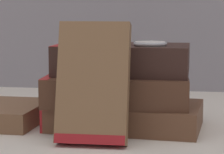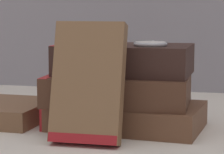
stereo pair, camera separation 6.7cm
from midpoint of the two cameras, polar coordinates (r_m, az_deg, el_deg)
name	(u,v)px [view 2 (the right image)]	position (r m, az deg, el deg)	size (l,w,h in m)	color
ground_plane	(123,132)	(0.74, 3.81, -5.98)	(3.00, 3.00, 0.00)	beige
book_flat_bottom	(121,115)	(0.77, 3.49, -4.17)	(0.22, 0.15, 0.04)	brown
book_flat_middle	(114,90)	(0.76, 2.80, -1.38)	(0.20, 0.13, 0.04)	#4C2D1E
book_flat_top	(121,59)	(0.77, 3.47, 1.89)	(0.19, 0.12, 0.04)	#331E19
book_leaning_front	(88,87)	(0.67, 0.23, -1.08)	(0.09, 0.06, 0.16)	brown
pocket_watch	(150,44)	(0.74, 6.75, 3.55)	(0.05, 0.05, 0.01)	silver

